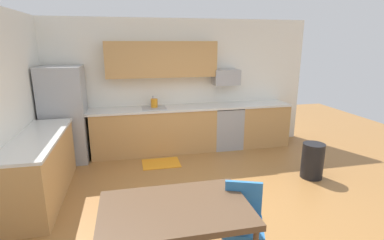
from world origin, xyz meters
name	(u,v)px	position (x,y,z in m)	size (l,w,h in m)	color
ground_plane	(207,207)	(0.00, 0.00, 0.00)	(12.00, 12.00, 0.00)	#9E6B38
wall_back	(175,85)	(0.00, 2.65, 1.35)	(5.80, 0.10, 2.70)	white
cabinet_run_back	(155,131)	(-0.50, 2.30, 0.45)	(2.49, 0.60, 0.90)	tan
cabinet_run_back_right	(261,125)	(1.87, 2.30, 0.45)	(1.06, 0.60, 0.90)	tan
cabinet_run_left	(41,169)	(-2.30, 0.80, 0.45)	(0.60, 2.00, 0.90)	tan
countertop_back	(178,108)	(0.00, 2.30, 0.92)	(4.80, 0.64, 0.04)	silver
countertop_left	(36,138)	(-2.30, 0.80, 0.92)	(0.64, 2.00, 0.04)	silver
upper_cabinets_back	(162,59)	(-0.30, 2.43, 1.90)	(2.20, 0.34, 0.70)	tan
refrigerator	(65,115)	(-2.18, 2.22, 0.91)	(0.76, 0.70, 1.81)	#9EA0A5
oven_range	(226,127)	(1.04, 2.30, 0.46)	(0.60, 0.60, 0.91)	#999BA0
microwave	(226,77)	(1.04, 2.40, 1.52)	(0.54, 0.36, 0.32)	#9EA0A5
sink_basin	(154,111)	(-0.50, 2.30, 0.88)	(0.48, 0.40, 0.14)	#A5A8AD
sink_faucet	(153,102)	(-0.50, 2.48, 1.04)	(0.02, 0.02, 0.24)	#B2B5BA
dining_table	(175,213)	(-0.63, -1.11, 0.69)	(1.40, 0.90, 0.75)	brown
chair_near_table	(243,218)	(0.07, -1.07, 0.50)	(0.52, 0.52, 0.85)	#2D72B7
trash_bin	(313,161)	(1.98, 0.53, 0.30)	(0.36, 0.36, 0.60)	black
floor_mat	(161,163)	(-0.46, 1.65, 0.01)	(0.70, 0.50, 0.01)	orange
kettle	(154,104)	(-0.49, 2.35, 1.02)	(0.14, 0.14, 0.20)	orange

